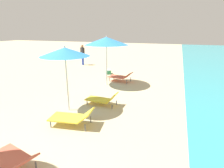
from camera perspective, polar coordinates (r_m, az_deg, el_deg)
lounger_nearest_shoreside at (r=4.89m, az=-28.65°, el=-19.85°), size 1.37×0.90×0.55m
umbrella_second at (r=6.91m, az=-14.45°, el=9.63°), size 1.81×1.81×2.51m
lounger_second_shoreside at (r=7.72m, az=-2.97°, el=-4.69°), size 1.37×0.64×0.58m
lounger_second_inland at (r=6.26m, az=-12.23°, el=-9.97°), size 1.50×0.87×0.58m
umbrella_farthest at (r=10.09m, az=-1.75°, el=13.22°), size 2.36×2.36×2.73m
lounger_farthest_shoreside at (r=11.12m, az=2.73°, el=2.37°), size 1.49×0.89×0.61m
person_walking_near at (r=16.46m, az=-9.16°, el=9.59°), size 0.42×0.37×1.77m
cooler_box at (r=13.08m, az=-1.09°, el=3.85°), size 0.50×0.55×0.31m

